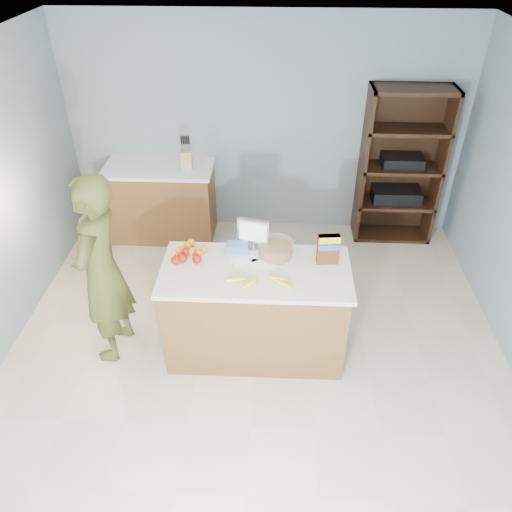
{
  "coord_description": "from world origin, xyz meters",
  "views": [
    {
      "loc": [
        0.15,
        -2.95,
        3.34
      ],
      "look_at": [
        0.0,
        0.35,
        1.0
      ],
      "focal_mm": 35.0,
      "sensor_mm": 36.0,
      "label": 1
    }
  ],
  "objects_px": {
    "tv": "(253,232)",
    "cereal_box": "(328,247)",
    "counter_peninsula": "(256,314)",
    "person": "(102,272)",
    "shelving_unit": "(399,168)"
  },
  "relations": [
    {
      "from": "tv",
      "to": "cereal_box",
      "type": "bearing_deg",
      "value": -16.73
    },
    {
      "from": "person",
      "to": "cereal_box",
      "type": "distance_m",
      "value": 1.87
    },
    {
      "from": "shelving_unit",
      "to": "tv",
      "type": "relative_size",
      "value": 6.38
    },
    {
      "from": "person",
      "to": "cereal_box",
      "type": "xyz_separation_m",
      "value": [
        1.86,
        0.16,
        0.19
      ]
    },
    {
      "from": "person",
      "to": "counter_peninsula",
      "type": "bearing_deg",
      "value": 97.51
    },
    {
      "from": "shelving_unit",
      "to": "cereal_box",
      "type": "height_order",
      "value": "shelving_unit"
    },
    {
      "from": "counter_peninsula",
      "to": "cereal_box",
      "type": "relative_size",
      "value": 5.87
    },
    {
      "from": "counter_peninsula",
      "to": "cereal_box",
      "type": "distance_m",
      "value": 0.88
    },
    {
      "from": "shelving_unit",
      "to": "tv",
      "type": "distance_m",
      "value": 2.36
    },
    {
      "from": "tv",
      "to": "shelving_unit",
      "type": "bearing_deg",
      "value": 47.65
    },
    {
      "from": "cereal_box",
      "to": "tv",
      "type": "bearing_deg",
      "value": 163.27
    },
    {
      "from": "counter_peninsula",
      "to": "tv",
      "type": "relative_size",
      "value": 5.53
    },
    {
      "from": "counter_peninsula",
      "to": "person",
      "type": "height_order",
      "value": "person"
    },
    {
      "from": "counter_peninsula",
      "to": "shelving_unit",
      "type": "bearing_deg",
      "value": 52.89
    },
    {
      "from": "person",
      "to": "cereal_box",
      "type": "relative_size",
      "value": 6.5
    }
  ]
}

